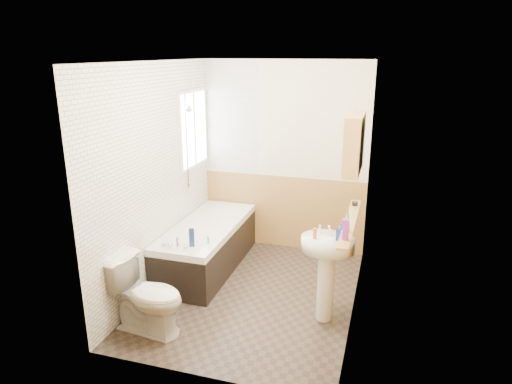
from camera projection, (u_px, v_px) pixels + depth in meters
floor at (252, 294)px, 5.08m from camera, size 2.80×2.80×0.00m
ceiling at (251, 61)px, 4.34m from camera, size 2.80×2.80×0.00m
wall_back at (284, 158)px, 6.00m from camera, size 2.20×0.02×2.50m
wall_front at (196, 238)px, 3.42m from camera, size 2.20×0.02×2.50m
wall_left at (156, 179)px, 5.02m from camera, size 0.02×2.80×2.50m
wall_right at (361, 196)px, 4.40m from camera, size 0.02×2.80×2.50m
wainscot_right at (354, 266)px, 4.63m from camera, size 0.01×2.80×1.00m
wainscot_front at (201, 323)px, 3.66m from camera, size 2.20×0.01×1.00m
wainscot_back at (282, 212)px, 6.20m from camera, size 2.20×0.01×1.00m
tile_cladding_left at (157, 179)px, 5.01m from camera, size 0.01×2.80×2.50m
tile_return_back at (231, 118)px, 6.03m from camera, size 0.75×0.01×1.50m
window at (194, 129)px, 5.75m from camera, size 0.03×0.79×0.99m
bathtub at (207, 245)px, 5.64m from camera, size 0.70×1.76×0.71m
shower_riser at (187, 133)px, 5.51m from camera, size 0.10×0.08×1.19m
toilet at (147, 296)px, 4.33m from camera, size 0.79×0.50×0.74m
sink at (327, 262)px, 4.44m from camera, size 0.52×0.42×1.00m
pine_shelf at (350, 222)px, 4.24m from camera, size 0.10×1.28×0.03m
medicine_cabinet at (354, 143)px, 4.23m from camera, size 0.15×0.60×0.54m
foam_can at (345, 229)px, 3.79m from camera, size 0.06×0.06×0.18m
green_bottle at (348, 218)px, 3.95m from camera, size 0.06×0.06×0.25m
black_jar at (355, 203)px, 4.65m from camera, size 0.08×0.08×0.04m
soap_bottle at (341, 237)px, 4.29m from camera, size 0.14×0.19×0.08m
clear_bottle at (315, 234)px, 4.32m from camera, size 0.05×0.05×0.10m
blue_gel at (192, 237)px, 4.90m from camera, size 0.07×0.06×0.21m
cream_jar at (165, 244)px, 4.94m from camera, size 0.08×0.08×0.05m
orange_bottle at (208, 240)px, 5.00m from camera, size 0.03×0.03×0.08m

